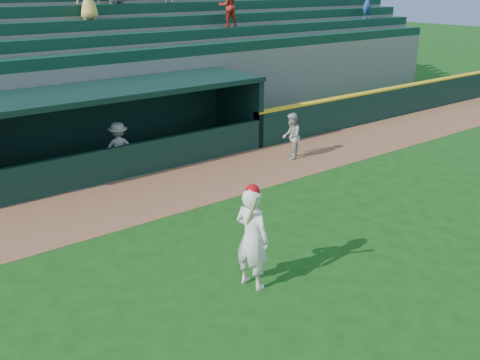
# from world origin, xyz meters

# --- Properties ---
(ground) EXTENTS (120.00, 120.00, 0.00)m
(ground) POSITION_xyz_m (0.00, 0.00, 0.00)
(ground) COLOR #134110
(ground) RESTS_ON ground
(warning_track) EXTENTS (40.00, 3.00, 0.01)m
(warning_track) POSITION_xyz_m (0.00, 4.90, 0.01)
(warning_track) COLOR brown
(warning_track) RESTS_ON ground
(field_wall_right) EXTENTS (15.50, 0.30, 1.20)m
(field_wall_right) POSITION_xyz_m (12.25, 6.55, 0.60)
(field_wall_right) COLOR black
(field_wall_right) RESTS_ON ground
(wall_stripe_right) EXTENTS (15.50, 0.32, 0.06)m
(wall_stripe_right) POSITION_xyz_m (12.25, 6.55, 1.23)
(wall_stripe_right) COLOR yellow
(wall_stripe_right) RESTS_ON field_wall_right
(dugout_player_front) EXTENTS (0.92, 0.91, 1.50)m
(dugout_player_front) POSITION_xyz_m (4.64, 4.94, 0.75)
(dugout_player_front) COLOR #AAAAA5
(dugout_player_front) RESTS_ON ground
(dugout_player_inside) EXTENTS (1.13, 0.86, 1.55)m
(dugout_player_inside) POSITION_xyz_m (-0.33, 7.05, 0.78)
(dugout_player_inside) COLOR #989793
(dugout_player_inside) RESTS_ON ground
(dugout) EXTENTS (9.40, 2.80, 2.46)m
(dugout) POSITION_xyz_m (0.00, 8.00, 1.36)
(dugout) COLOR slate
(dugout) RESTS_ON ground
(stands) EXTENTS (34.50, 6.25, 7.62)m
(stands) POSITION_xyz_m (-0.01, 12.57, 2.41)
(stands) COLOR slate
(stands) RESTS_ON ground
(batter_at_plate) EXTENTS (0.63, 0.88, 2.06)m
(batter_at_plate) POSITION_xyz_m (-1.18, -0.30, 1.02)
(batter_at_plate) COLOR white
(batter_at_plate) RESTS_ON ground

